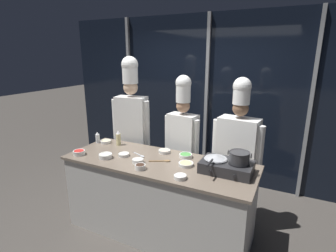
{
  "coord_description": "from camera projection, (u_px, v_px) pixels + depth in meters",
  "views": [
    {
      "loc": [
        1.32,
        -2.41,
        2.1
      ],
      "look_at": [
        0.0,
        0.25,
        1.27
      ],
      "focal_mm": 28.0,
      "sensor_mm": 36.0,
      "label": 1
    }
  ],
  "objects": [
    {
      "name": "ground_plane",
      "position": [
        159.0,
        230.0,
        3.21
      ],
      "size": [
        24.0,
        24.0,
        0.0
      ],
      "primitive_type": "plane",
      "color": "#47423D"
    },
    {
      "name": "window_wall_back",
      "position": [
        207.0,
        100.0,
        4.31
      ],
      "size": [
        5.3,
        0.09,
        2.7
      ],
      "color": "black",
      "rests_on": "ground_plane"
    },
    {
      "name": "demo_counter",
      "position": [
        159.0,
        197.0,
        3.09
      ],
      "size": [
        2.19,
        0.81,
        0.92
      ],
      "color": "beige",
      "rests_on": "ground_plane"
    },
    {
      "name": "portable_stove",
      "position": [
        227.0,
        167.0,
        2.68
      ],
      "size": [
        0.52,
        0.35,
        0.12
      ],
      "color": "#28282B",
      "rests_on": "demo_counter"
    },
    {
      "name": "frying_pan",
      "position": [
        216.0,
        157.0,
        2.7
      ],
      "size": [
        0.24,
        0.42,
        0.05
      ],
      "color": "#ADAFB5",
      "rests_on": "portable_stove"
    },
    {
      "name": "stock_pot",
      "position": [
        239.0,
        157.0,
        2.59
      ],
      "size": [
        0.23,
        0.2,
        0.12
      ],
      "color": "#333335",
      "rests_on": "portable_stove"
    },
    {
      "name": "squeeze_bottle_clear",
      "position": [
        98.0,
        138.0,
        3.55
      ],
      "size": [
        0.05,
        0.05,
        0.15
      ],
      "color": "white",
      "rests_on": "demo_counter"
    },
    {
      "name": "squeeze_bottle_oil",
      "position": [
        118.0,
        138.0,
        3.46
      ],
      "size": [
        0.06,
        0.06,
        0.2
      ],
      "color": "beige",
      "rests_on": "demo_counter"
    },
    {
      "name": "prep_bowl_noodles",
      "position": [
        106.0,
        141.0,
        3.55
      ],
      "size": [
        0.14,
        0.14,
        0.04
      ],
      "color": "white",
      "rests_on": "demo_counter"
    },
    {
      "name": "prep_bowl_rice",
      "position": [
        180.0,
        176.0,
        2.54
      ],
      "size": [
        0.13,
        0.13,
        0.04
      ],
      "color": "white",
      "rests_on": "demo_counter"
    },
    {
      "name": "prep_bowl_ginger",
      "position": [
        186.0,
        164.0,
        2.84
      ],
      "size": [
        0.16,
        0.16,
        0.04
      ],
      "color": "white",
      "rests_on": "demo_counter"
    },
    {
      "name": "prep_bowl_onion",
      "position": [
        138.0,
        161.0,
        2.9
      ],
      "size": [
        0.13,
        0.13,
        0.05
      ],
      "color": "white",
      "rests_on": "demo_counter"
    },
    {
      "name": "prep_bowl_bean_sprouts",
      "position": [
        105.0,
        156.0,
        3.04
      ],
      "size": [
        0.16,
        0.16,
        0.05
      ],
      "color": "white",
      "rests_on": "demo_counter"
    },
    {
      "name": "prep_bowl_bell_pepper",
      "position": [
        79.0,
        152.0,
        3.14
      ],
      "size": [
        0.14,
        0.14,
        0.05
      ],
      "color": "white",
      "rests_on": "demo_counter"
    },
    {
      "name": "prep_bowl_soy_glaze",
      "position": [
        140.0,
        166.0,
        2.75
      ],
      "size": [
        0.12,
        0.12,
        0.05
      ],
      "color": "white",
      "rests_on": "demo_counter"
    },
    {
      "name": "prep_bowl_garlic",
      "position": [
        124.0,
        154.0,
        3.1
      ],
      "size": [
        0.13,
        0.13,
        0.04
      ],
      "color": "white",
      "rests_on": "demo_counter"
    },
    {
      "name": "prep_bowl_scallions",
      "position": [
        186.0,
        155.0,
        3.06
      ],
      "size": [
        0.16,
        0.16,
        0.04
      ],
      "color": "white",
      "rests_on": "demo_counter"
    },
    {
      "name": "prep_bowl_chicken",
      "position": [
        164.0,
        151.0,
        3.21
      ],
      "size": [
        0.15,
        0.15,
        0.04
      ],
      "color": "white",
      "rests_on": "demo_counter"
    },
    {
      "name": "serving_spoon_slotted",
      "position": [
        164.0,
        161.0,
        2.95
      ],
      "size": [
        0.23,
        0.14,
        0.02
      ],
      "color": "olive",
      "rests_on": "demo_counter"
    },
    {
      "name": "serving_spoon_solid",
      "position": [
        141.0,
        155.0,
        3.11
      ],
      "size": [
        0.2,
        0.1,
        0.02
      ],
      "color": "#B2B5BA",
      "rests_on": "demo_counter"
    },
    {
      "name": "chef_head",
      "position": [
        132.0,
        118.0,
        3.7
      ],
      "size": [
        0.56,
        0.28,
        2.06
      ],
      "rotation": [
        0.0,
        0.0,
        3.29
      ],
      "color": "#232326",
      "rests_on": "ground_plane"
    },
    {
      "name": "chef_sous",
      "position": [
        183.0,
        135.0,
        3.44
      ],
      "size": [
        0.51,
        0.26,
        1.84
      ],
      "rotation": [
        0.0,
        0.0,
        2.99
      ],
      "color": "#232326",
      "rests_on": "ground_plane"
    },
    {
      "name": "chef_line",
      "position": [
        238.0,
        145.0,
        3.1
      ],
      "size": [
        0.61,
        0.3,
        1.84
      ],
      "rotation": [
        0.0,
        0.0,
        3.02
      ],
      "color": "#2D3856",
      "rests_on": "ground_plane"
    }
  ]
}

